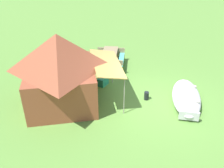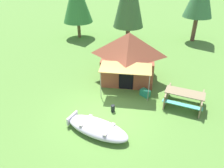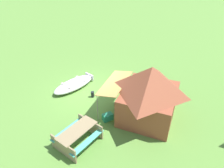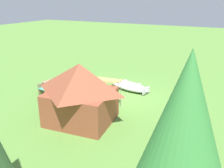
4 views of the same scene
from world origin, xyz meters
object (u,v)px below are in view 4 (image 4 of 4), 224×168
Objects in this scene: beached_rowboat at (129,86)px; cooler_box at (79,101)px; fuel_can at (114,94)px; picnic_table at (57,88)px; canvas_cabin_tent at (81,92)px.

beached_rowboat reaches higher than cooler_box.
cooler_box is 1.44× the size of fuel_can.
picnic_table is at bearing -12.49° from cooler_box.
picnic_table is 3.43m from fuel_can.
cooler_box is at bearing 63.70° from beached_rowboat.
picnic_table is 1.94m from cooler_box.
canvas_cabin_tent is 11.32× the size of fuel_can.
beached_rowboat is at bearing -94.45° from canvas_cabin_tent.
picnic_table is at bearing 21.90° from fuel_can.
canvas_cabin_tent reaches higher than picnic_table.
cooler_box is (-1.87, 0.42, -0.30)m from picnic_table.
canvas_cabin_tent is 1.91× the size of picnic_table.
beached_rowboat is 4.44m from picnic_table.
beached_rowboat is at bearing -100.85° from fuel_can.
fuel_can is (0.29, 1.51, -0.07)m from beached_rowboat.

